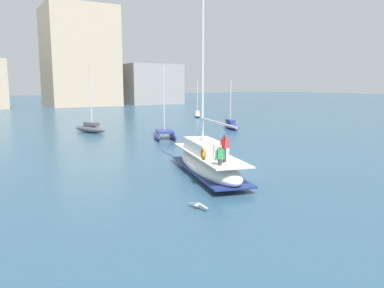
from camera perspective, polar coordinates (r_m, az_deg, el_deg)
ground_plane at (r=26.31m, az=4.61°, el=-3.80°), size 400.00×400.00×0.00m
main_sailboat at (r=24.23m, az=2.37°, el=-2.71°), size 4.74×9.90×12.08m
moored_sloop_far at (r=67.79m, az=0.84°, el=4.49°), size 2.96×4.09×6.76m
moored_catamaran at (r=49.95m, az=5.90°, el=2.87°), size 2.55×5.01×6.46m
moored_cutter_right at (r=40.59m, az=-4.13°, el=1.55°), size 3.55×5.01×7.70m
moored_ketch_distant at (r=47.58m, az=-15.08°, el=2.37°), size 3.17×5.28×8.33m
seagull at (r=17.95m, az=0.95°, el=-9.15°), size 0.49×1.19×0.18m
waterfront_buildings at (r=107.41m, az=-22.82°, el=10.55°), size 84.88×17.84×26.17m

